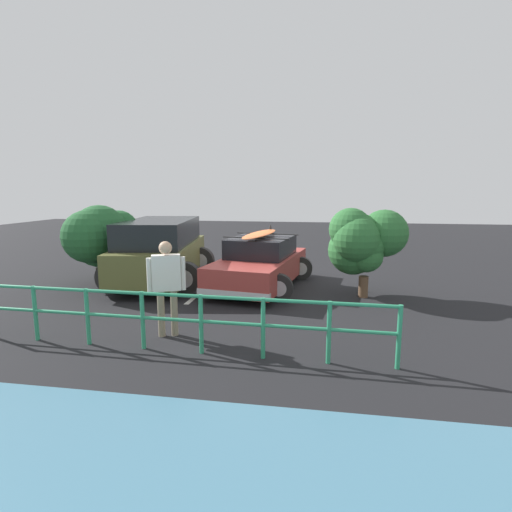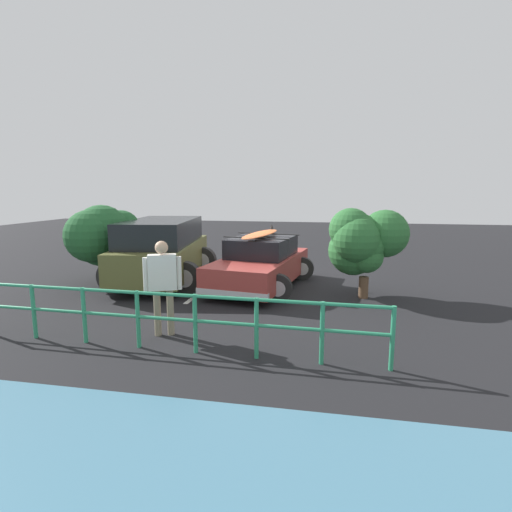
{
  "view_description": "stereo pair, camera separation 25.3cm",
  "coord_description": "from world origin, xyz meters",
  "views": [
    {
      "loc": [
        -1.9,
        10.83,
        2.61
      ],
      "look_at": [
        -0.28,
        0.98,
        0.95
      ],
      "focal_mm": 28.0,
      "sensor_mm": 36.0,
      "label": 1
    },
    {
      "loc": [
        -2.15,
        10.79,
        2.61
      ],
      "look_at": [
        -0.28,
        0.98,
        0.95
      ],
      "focal_mm": 28.0,
      "sensor_mm": 36.0,
      "label": 2
    }
  ],
  "objects": [
    {
      "name": "suv_car",
      "position": [
        2.55,
        0.3,
        0.93
      ],
      "size": [
        3.05,
        4.58,
        1.78
      ],
      "color": "brown",
      "rests_on": "ground"
    },
    {
      "name": "parking_stripe",
      "position": [
        1.13,
        0.38,
        0.0
      ],
      "size": [
        0.12,
        3.89,
        0.0
      ],
      "primitive_type": "cube",
      "rotation": [
        0.0,
        0.0,
        1.57
      ],
      "color": "silver",
      "rests_on": "ground"
    },
    {
      "name": "bush_near_left",
      "position": [
        -2.87,
        0.93,
        1.4
      ],
      "size": [
        1.91,
        1.54,
        2.18
      ],
      "color": "brown",
      "rests_on": "ground"
    },
    {
      "name": "person_bystander",
      "position": [
        0.78,
        4.29,
        1.04
      ],
      "size": [
        0.63,
        0.37,
        1.72
      ],
      "color": "gray",
      "rests_on": "ground"
    },
    {
      "name": "sedan_car",
      "position": [
        -0.29,
        0.35,
        0.64
      ],
      "size": [
        2.79,
        4.27,
        1.63
      ],
      "color": "#9E3833",
      "rests_on": "ground"
    },
    {
      "name": "railing_fence",
      "position": [
        0.46,
        4.93,
        0.62
      ],
      "size": [
        7.12,
        0.27,
        0.97
      ],
      "color": "#2D9366",
      "rests_on": "ground"
    },
    {
      "name": "ground_plane",
      "position": [
        0.0,
        0.0,
        -0.01
      ],
      "size": [
        44.0,
        44.0,
        0.02
      ],
      "primitive_type": "cube",
      "color": "black",
      "rests_on": "ground"
    },
    {
      "name": "bush_near_right",
      "position": [
        4.07,
        0.89,
        1.4
      ],
      "size": [
        1.83,
        2.21,
        2.21
      ],
      "color": "brown",
      "rests_on": "ground"
    }
  ]
}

